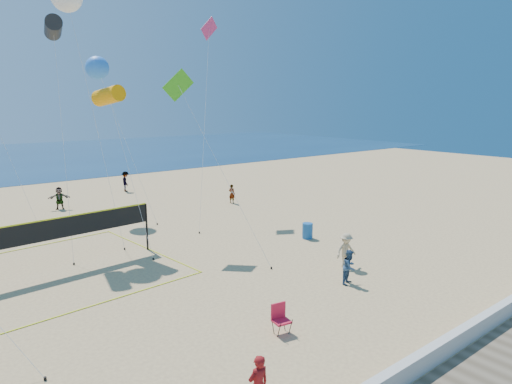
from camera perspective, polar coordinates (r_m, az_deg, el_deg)
ground at (r=14.25m, az=1.48°, el=-20.75°), size 120.00×120.00×0.00m
bystander_a at (r=19.85m, az=11.61°, el=-9.15°), size 0.85×0.74×1.48m
bystander_b at (r=21.67m, az=11.19°, el=-7.17°), size 1.15×0.79×1.64m
far_person_1 at (r=35.75m, az=-23.37°, el=-0.71°), size 1.58×0.96×1.62m
far_person_2 at (r=34.88m, az=-3.04°, el=-0.22°), size 0.51×0.62×1.46m
far_person_4 at (r=41.11m, az=-15.99°, el=1.28°), size 0.90×1.25×1.75m
camp_chair at (r=15.65m, az=3.03°, el=-15.30°), size 0.62×0.74×1.12m
trash_barrel at (r=26.00m, az=6.46°, el=-4.84°), size 0.60×0.60×0.88m
volleyball_net at (r=22.38m, az=-23.77°, el=-4.92°), size 10.09×9.95×2.50m
kite_1 at (r=26.98m, az=-24.02°, el=18.24°), size 1.82×5.42×11.89m
kite_2 at (r=25.60m, az=-17.96°, el=11.35°), size 1.24×5.31×8.46m
kite_4 at (r=24.62m, az=-9.18°, el=12.05°), size 1.78×6.79×9.32m
kite_5 at (r=32.75m, az=-5.95°, el=18.30°), size 5.29×5.59×13.38m
kite_7 at (r=33.34m, az=-19.23°, el=14.44°), size 2.16×6.70×10.63m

